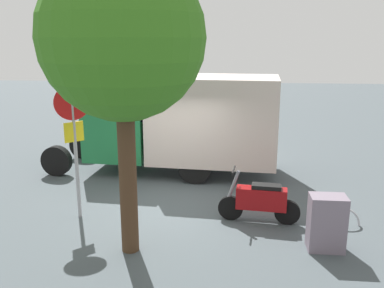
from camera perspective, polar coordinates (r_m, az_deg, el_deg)
ground_plane at (r=10.24m, az=-3.10°, el=-8.65°), size 60.00×60.00×0.00m
box_truck_near at (r=12.44m, az=-1.33°, el=3.24°), size 7.02×2.67×2.93m
motorcycle at (r=9.39m, az=9.38°, el=-7.59°), size 1.81×0.56×1.20m
stop_sign at (r=9.45m, az=-15.86°, el=1.68°), size 0.71×0.33×3.02m
street_tree at (r=7.43m, az=-9.52°, el=13.93°), size 2.89×2.89×5.44m
utility_cabinet at (r=8.52m, az=17.96°, el=-10.25°), size 0.69×0.46×1.10m
bike_rack_hoop at (r=9.87m, az=19.66°, el=-10.44°), size 0.85×0.09×0.85m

